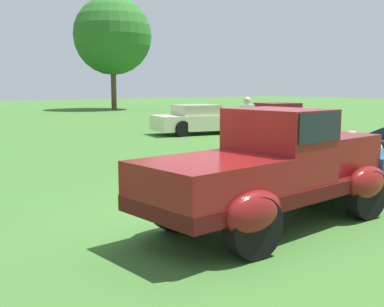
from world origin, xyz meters
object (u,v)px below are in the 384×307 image
(feature_pickup_truck, at_px, (274,167))
(spectator_between_cars, at_px, (247,123))
(neighbor_convertible, at_px, (383,156))
(show_car_cream, at_px, (199,120))
(show_car_burgundy, at_px, (280,116))

(feature_pickup_truck, height_order, spectator_between_cars, feature_pickup_truck)
(feature_pickup_truck, distance_m, neighbor_convertible, 4.13)
(feature_pickup_truck, xyz_separation_m, spectator_between_cars, (4.66, 5.92, 0.05))
(neighbor_convertible, bearing_deg, feature_pickup_truck, -167.29)
(show_car_cream, distance_m, show_car_burgundy, 4.34)
(show_car_burgundy, xyz_separation_m, spectator_between_cars, (-6.52, -5.11, 0.31))
(show_car_cream, bearing_deg, show_car_burgundy, -5.23)
(feature_pickup_truck, height_order, neighbor_convertible, feature_pickup_truck)
(neighbor_convertible, xyz_separation_m, show_car_burgundy, (7.16, 10.12, 0.02))
(spectator_between_cars, bearing_deg, show_car_burgundy, 38.08)
(feature_pickup_truck, bearing_deg, show_car_burgundy, 44.60)
(spectator_between_cars, bearing_deg, show_car_cream, 68.21)
(feature_pickup_truck, xyz_separation_m, show_car_burgundy, (11.18, 11.03, -0.27))
(neighbor_convertible, relative_size, show_car_cream, 1.07)
(show_car_cream, xyz_separation_m, show_car_burgundy, (4.32, -0.40, 0.00))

